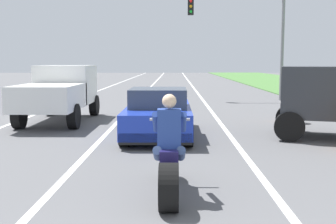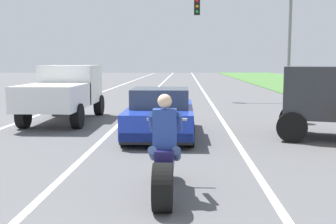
{
  "view_description": "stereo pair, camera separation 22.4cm",
  "coord_description": "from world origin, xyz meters",
  "px_view_note": "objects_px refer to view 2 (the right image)",
  "views": [
    {
      "loc": [
        0.2,
        -2.17,
        2.1
      ],
      "look_at": [
        0.06,
        6.88,
        1.0
      ],
      "focal_mm": 44.04,
      "sensor_mm": 36.0,
      "label": 1
    },
    {
      "loc": [
        0.42,
        -2.17,
        2.1
      ],
      "look_at": [
        0.06,
        6.88,
        1.0
      ],
      "focal_mm": 44.04,
      "sensor_mm": 36.0,
      "label": 2
    }
  ],
  "objects_px": {
    "motorcycle_with_rider": "(165,160)",
    "traffic_light_mast_near": "(257,26)",
    "pickup_truck_left_lane_white": "(64,90)",
    "sports_car_blue": "(161,114)",
    "construction_barrel_mid": "(293,108)"
  },
  "relations": [
    {
      "from": "traffic_light_mast_near",
      "to": "pickup_truck_left_lane_white",
      "type": "bearing_deg",
      "value": -134.1
    },
    {
      "from": "motorcycle_with_rider",
      "to": "pickup_truck_left_lane_white",
      "type": "distance_m",
      "value": 9.14
    },
    {
      "from": "pickup_truck_left_lane_white",
      "to": "traffic_light_mast_near",
      "type": "bearing_deg",
      "value": 45.9
    },
    {
      "from": "motorcycle_with_rider",
      "to": "traffic_light_mast_near",
      "type": "relative_size",
      "value": 0.37
    },
    {
      "from": "sports_car_blue",
      "to": "traffic_light_mast_near",
      "type": "xyz_separation_m",
      "value": [
        4.61,
        11.26,
        3.43
      ]
    },
    {
      "from": "motorcycle_with_rider",
      "to": "pickup_truck_left_lane_white",
      "type": "relative_size",
      "value": 0.46
    },
    {
      "from": "pickup_truck_left_lane_white",
      "to": "motorcycle_with_rider",
      "type": "bearing_deg",
      "value": -64.25
    },
    {
      "from": "motorcycle_with_rider",
      "to": "traffic_light_mast_near",
      "type": "height_order",
      "value": "traffic_light_mast_near"
    },
    {
      "from": "motorcycle_with_rider",
      "to": "traffic_light_mast_near",
      "type": "xyz_separation_m",
      "value": [
        4.24,
        16.68,
        3.46
      ]
    },
    {
      "from": "sports_car_blue",
      "to": "pickup_truck_left_lane_white",
      "type": "bearing_deg",
      "value": 142.12
    },
    {
      "from": "motorcycle_with_rider",
      "to": "traffic_light_mast_near",
      "type": "bearing_deg",
      "value": 75.74
    },
    {
      "from": "pickup_truck_left_lane_white",
      "to": "construction_barrel_mid",
      "type": "distance_m",
      "value": 8.06
    },
    {
      "from": "traffic_light_mast_near",
      "to": "motorcycle_with_rider",
      "type": "bearing_deg",
      "value": -104.26
    },
    {
      "from": "construction_barrel_mid",
      "to": "pickup_truck_left_lane_white",
      "type": "bearing_deg",
      "value": 179.4
    },
    {
      "from": "sports_car_blue",
      "to": "motorcycle_with_rider",
      "type": "bearing_deg",
      "value": -86.08
    }
  ]
}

